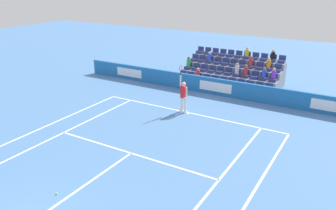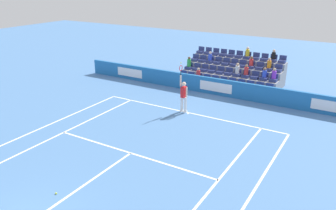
# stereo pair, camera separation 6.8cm
# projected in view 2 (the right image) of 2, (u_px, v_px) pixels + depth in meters

# --- Properties ---
(line_baseline) EXTENTS (10.97, 0.10, 0.01)m
(line_baseline) POSITION_uv_depth(u_px,v_px,m) (189.00, 113.00, 19.21)
(line_baseline) COLOR white
(line_baseline) RESTS_ON ground
(line_service) EXTENTS (8.23, 0.10, 0.01)m
(line_service) POSITION_uv_depth(u_px,v_px,m) (131.00, 153.00, 14.80)
(line_service) COLOR white
(line_service) RESTS_ON ground
(line_centre_service) EXTENTS (0.10, 6.40, 0.01)m
(line_centre_service) POSITION_uv_depth(u_px,v_px,m) (77.00, 190.00, 12.23)
(line_centre_service) COLOR white
(line_centre_service) RESTS_ON ground
(line_singles_sideline_left) EXTENTS (0.10, 11.89, 0.01)m
(line_singles_sideline_left) POSITION_uv_depth(u_px,v_px,m) (57.00, 136.00, 16.42)
(line_singles_sideline_left) COLOR white
(line_singles_sideline_left) RESTS_ON ground
(line_singles_sideline_right) EXTENTS (0.10, 11.89, 0.01)m
(line_singles_sideline_right) POSITION_uv_depth(u_px,v_px,m) (213.00, 186.00, 12.45)
(line_singles_sideline_right) COLOR white
(line_singles_sideline_right) RESTS_ON ground
(line_doubles_sideline_left) EXTENTS (0.10, 11.89, 0.01)m
(line_doubles_sideline_left) POSITION_uv_depth(u_px,v_px,m) (38.00, 130.00, 17.08)
(line_doubles_sideline_left) COLOR white
(line_doubles_sideline_left) RESTS_ON ground
(line_doubles_sideline_right) EXTENTS (0.10, 11.89, 0.01)m
(line_doubles_sideline_right) POSITION_uv_depth(u_px,v_px,m) (250.00, 198.00, 11.79)
(line_doubles_sideline_right) COLOR white
(line_doubles_sideline_right) RESTS_ON ground
(line_centre_mark) EXTENTS (0.10, 0.20, 0.01)m
(line_centre_mark) POSITION_uv_depth(u_px,v_px,m) (188.00, 113.00, 19.13)
(line_centre_mark) COLOR white
(line_centre_mark) RESTS_ON ground
(sponsor_barrier) EXTENTS (20.79, 0.22, 1.09)m
(sponsor_barrier) POSITION_uv_depth(u_px,v_px,m) (216.00, 87.00, 22.03)
(sponsor_barrier) COLOR #1E66AD
(sponsor_barrier) RESTS_ON ground
(tennis_player) EXTENTS (0.52, 0.38, 2.85)m
(tennis_player) POSITION_uv_depth(u_px,v_px,m) (184.00, 95.00, 18.99)
(tennis_player) COLOR white
(tennis_player) RESTS_ON ground
(stadium_stand) EXTENTS (6.82, 3.80, 2.54)m
(stadium_stand) POSITION_uv_depth(u_px,v_px,m) (233.00, 74.00, 24.34)
(stadium_stand) COLOR gray
(stadium_stand) RESTS_ON ground
(loose_tennis_ball) EXTENTS (0.07, 0.07, 0.07)m
(loose_tennis_ball) POSITION_uv_depth(u_px,v_px,m) (56.00, 193.00, 11.98)
(loose_tennis_ball) COLOR #D1E533
(loose_tennis_ball) RESTS_ON ground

